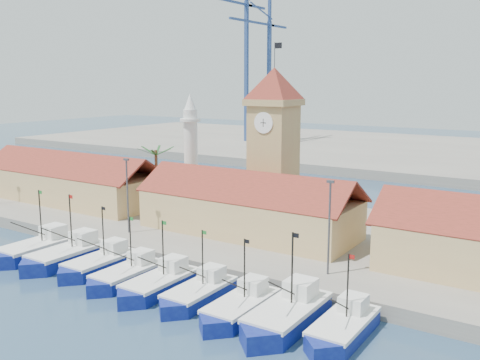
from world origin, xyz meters
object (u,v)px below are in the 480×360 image
Objects in this scene: boat_0 at (35,250)px; minaret at (191,149)px; boat_4 at (158,285)px; clock_tower at (274,142)px.

minaret is (2.35, 25.29, 8.90)m from boat_0.
boat_0 is at bearing -95.32° from minaret.
boat_4 is 31.51m from minaret.
clock_tower reaches higher than boat_4.
boat_0 is 26.91m from minaret.
clock_tower is 15.30m from minaret.
clock_tower is at bearing 92.73° from boat_4.
minaret is at bearing 122.27° from boat_4.
minaret is at bearing 84.68° from boat_0.
boat_0 is 31.10m from clock_tower.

